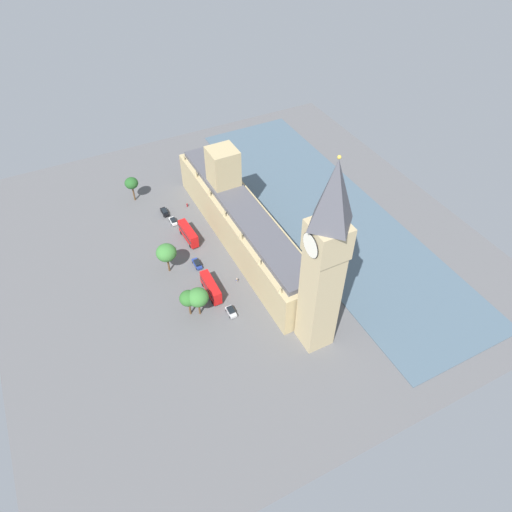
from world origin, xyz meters
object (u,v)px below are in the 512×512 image
clock_tower (324,260)px  plane_tree_slot_10 (166,253)px  car_blue_corner (197,264)px  street_lamp_slot_12 (165,248)px  double_decker_bus_opposite_hall (211,287)px  plane_tree_leading (131,183)px  pedestrian_trailing (187,205)px  plane_tree_slot_11 (188,298)px  car_black_by_river_gate (165,212)px  double_decker_bus_far_end (188,233)px  car_silver_kerbside (231,311)px  parliament_building (241,220)px  car_white_midblock (173,221)px  plane_tree_near_tower (198,297)px  pedestrian_under_trees (237,280)px

clock_tower → plane_tree_slot_10: clock_tower is taller
car_blue_corner → street_lamp_slot_12: street_lamp_slot_12 is taller
clock_tower → double_decker_bus_opposite_hall: bearing=-56.1°
plane_tree_slot_10 → street_lamp_slot_12: (-1.14, -5.26, -3.08)m
clock_tower → plane_tree_leading: bearing=-72.8°
pedestrian_trailing → plane_tree_slot_11: bearing=-63.8°
car_black_by_river_gate → double_decker_bus_far_end: double_decker_bus_far_end is taller
plane_tree_leading → plane_tree_slot_11: 57.24m
plane_tree_slot_10 → plane_tree_slot_11: 18.41m
car_silver_kerbside → plane_tree_slot_11: plane_tree_slot_11 is taller
double_decker_bus_far_end → car_blue_corner: bearing=-102.4°
parliament_building → plane_tree_leading: size_ratio=8.25×
car_white_midblock → double_decker_bus_opposite_hall: double_decker_bus_opposite_hall is taller
plane_tree_near_tower → plane_tree_slot_10: bearing=-84.2°
car_silver_kerbside → plane_tree_near_tower: bearing=-26.8°
parliament_building → clock_tower: bearing=90.1°
plane_tree_leading → street_lamp_slot_12: plane_tree_leading is taller
car_white_midblock → pedestrian_under_trees: bearing=-76.0°
car_black_by_river_gate → plane_tree_leading: plane_tree_leading is taller
car_black_by_river_gate → car_blue_corner: bearing=-88.3°
car_black_by_river_gate → pedestrian_trailing: 8.31m
double_decker_bus_opposite_hall → plane_tree_slot_11: 9.83m
plane_tree_near_tower → car_black_by_river_gate: bearing=-97.1°
parliament_building → double_decker_bus_opposite_hall: size_ratio=7.18×
parliament_building → car_black_by_river_gate: size_ratio=16.02×
clock_tower → car_white_midblock: bearing=-74.6°
street_lamp_slot_12 → plane_tree_slot_10: bearing=77.7°
car_white_midblock → car_black_by_river_gate: bearing=100.2°
double_decker_bus_far_end → car_silver_kerbside: 33.88m
clock_tower → street_lamp_slot_12: clock_tower is taller
pedestrian_trailing → plane_tree_slot_11: size_ratio=0.19×
car_black_by_river_gate → double_decker_bus_opposite_hall: bearing=-89.4°
double_decker_bus_far_end → plane_tree_slot_11: bearing=-113.1°
plane_tree_slot_11 → street_lamp_slot_12: bearing=-93.6°
car_blue_corner → plane_tree_leading: size_ratio=0.52×
plane_tree_leading → plane_tree_slot_11: size_ratio=1.07×
double_decker_bus_far_end → plane_tree_slot_11: (10.70, 28.77, 3.80)m
double_decker_bus_far_end → pedestrian_trailing: (-5.64, -16.36, -1.91)m
pedestrian_trailing → pedestrian_under_trees: bearing=-43.6°
clock_tower → double_decker_bus_opposite_hall: clock_tower is taller
car_black_by_river_gate → pedestrian_under_trees: car_black_by_river_gate is taller
car_white_midblock → plane_tree_slot_10: bearing=-111.3°
parliament_building → double_decker_bus_opposite_hall: bearing=43.9°
parliament_building → plane_tree_leading: bearing=-55.6°
car_silver_kerbside → plane_tree_slot_11: 12.48m
double_decker_bus_opposite_hall → plane_tree_near_tower: bearing=43.8°
car_black_by_river_gate → plane_tree_near_tower: size_ratio=0.51×
car_blue_corner → plane_tree_near_tower: plane_tree_near_tower is taller
clock_tower → car_black_by_river_gate: (17.84, -67.24, -27.90)m
clock_tower → double_decker_bus_far_end: size_ratio=5.25×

